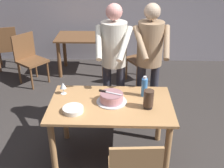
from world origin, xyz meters
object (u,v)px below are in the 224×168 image
background_chair_2 (143,58)px  cake_on_platter (112,98)px  background_chair_0 (7,46)px  person_cutting_cake (114,56)px  background_table (83,44)px  plate_stack (73,110)px  main_dining_table (111,113)px  person_standing_beside (150,55)px  cake_knife (106,92)px  background_chair_1 (29,57)px  hurricane_lamp (148,99)px  water_bottle (144,87)px  wine_glass_near (63,86)px

background_chair_2 → cake_on_platter: bearing=-104.0°
cake_on_platter → background_chair_0: background_chair_0 is taller
person_cutting_cake → background_table: size_ratio=1.72×
background_chair_0 → plate_stack: bearing=-57.0°
main_dining_table → cake_on_platter: size_ratio=4.02×
cake_on_platter → person_standing_beside: (0.46, 0.63, 0.27)m
cake_on_platter → cake_knife: (-0.07, 0.03, 0.06)m
background_chair_1 → main_dining_table: bearing=-52.1°
cake_on_platter → plate_stack: size_ratio=1.55×
plate_stack → person_cutting_cake: 0.95m
hurricane_lamp → background_table: bearing=112.0°
person_cutting_cake → background_chair_2: size_ratio=1.91×
person_standing_beside → main_dining_table: bearing=-125.4°
person_cutting_cake → main_dining_table: bearing=-91.4°
cake_on_platter → background_chair_1: (-1.56, 1.96, -0.31)m
plate_stack → water_bottle: water_bottle is taller
background_chair_0 → person_cutting_cake: bearing=-41.6°
person_cutting_cake → background_chair_2: 1.61m
background_chair_0 → person_standing_beside: bearing=-36.0°
water_bottle → background_chair_1: bearing=136.8°
person_cutting_cake → background_chair_0: person_cutting_cake is taller
background_chair_0 → background_chair_1: 0.87m
wine_glass_near → cake_on_platter: bearing=-16.9°
person_cutting_cake → wine_glass_near: bearing=-144.1°
cake_knife → water_bottle: size_ratio=1.04×
cake_on_platter → plate_stack: cake_on_platter is taller
main_dining_table → cake_knife: cake_knife is taller
plate_stack → background_chair_0: background_chair_0 is taller
cake_on_platter → cake_knife: 0.10m
cake_on_platter → hurricane_lamp: hurricane_lamp is taller
cake_knife → person_standing_beside: (0.53, 0.60, 0.21)m
main_dining_table → wine_glass_near: bearing=160.0°
background_chair_2 → water_bottle: bearing=-94.0°
plate_stack → person_cutting_cake: bearing=63.2°
person_cutting_cake → background_chair_0: (-2.20, 1.96, -0.58)m
person_cutting_cake → person_standing_beside: size_ratio=1.00×
wine_glass_near → person_standing_beside: 1.15m
wine_glass_near → hurricane_lamp: bearing=-16.3°
cake_on_platter → hurricane_lamp: (0.40, -0.11, 0.06)m
cake_knife → person_standing_beside: size_ratio=0.15×
background_chair_0 → background_chair_1: same height
person_standing_beside → cake_knife: bearing=-131.4°
main_dining_table → background_chair_2: background_chair_2 is taller
water_bottle → person_standing_beside: bearing=79.3°
main_dining_table → plate_stack: (-0.39, -0.18, 0.15)m
background_chair_0 → background_chair_1: size_ratio=1.00×
cake_on_platter → person_cutting_cake: bearing=89.2°
water_bottle → hurricane_lamp: water_bottle is taller
wine_glass_near → background_chair_1: 2.07m
plate_stack → background_chair_2: bearing=67.9°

